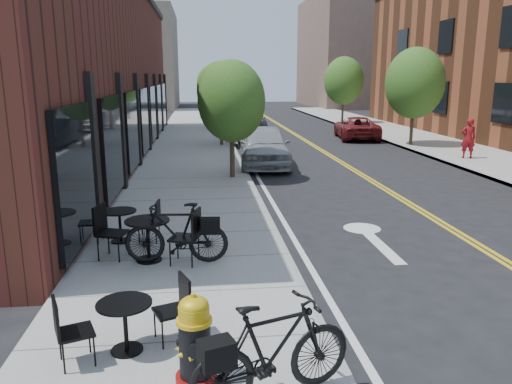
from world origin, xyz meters
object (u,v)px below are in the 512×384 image
fire_hydrant (195,340)px  parked_car_far (356,128)px  bicycle_right (273,351)px  parked_car_b (250,130)px  pedestrian (468,138)px  bicycle_left (176,233)px  parked_car_c (237,116)px  bistro_set_b (120,221)px  bistro_set_c (148,234)px  bistro_set_a (125,319)px  parked_car_a (264,146)px

fire_hydrant → parked_car_far: 23.41m
bicycle_right → parked_car_b: bearing=-24.9°
fire_hydrant → pedestrian: pedestrian is taller
bicycle_left → parked_car_c: bearing=178.1°
parked_car_c → pedestrian: (8.31, -14.60, 0.14)m
bistro_set_b → bistro_set_c: size_ratio=0.84×
bistro_set_a → parked_car_b: parked_car_b is taller
fire_hydrant → bistro_set_c: fire_hydrant is taller
bicycle_left → parked_car_c: 25.26m
parked_car_c → bicycle_left: bearing=-100.7°
parked_car_b → parked_car_far: (5.99, 1.21, -0.09)m
parked_car_c → bicycle_right: bearing=-97.5°
parked_car_far → parked_car_a: bearing=59.5°
bicycle_left → fire_hydrant: bearing=10.4°
bistro_set_a → parked_car_a: size_ratio=0.34×
bistro_set_c → parked_car_b: bearing=95.2°
bicycle_left → parked_car_a: 10.70m
bistro_set_c → pedestrian: 15.68m
bicycle_left → parked_car_a: size_ratio=0.40×
parked_car_b → parked_car_far: 6.11m
bistro_set_b → parked_car_b: 16.16m
bicycle_left → parked_car_a: parked_car_a is taller
parked_car_c → bistro_set_a: bearing=-101.0°
bistro_set_c → parked_car_b: 17.12m
bicycle_left → bistro_set_c: 0.54m
bistro_set_c → parked_car_far: 20.33m
parked_car_b → parked_car_far: size_ratio=0.96×
bicycle_left → pedestrian: (11.28, 10.49, 0.26)m
parked_car_a → parked_car_b: size_ratio=1.09×
pedestrian → bicycle_left: bearing=54.0°
pedestrian → parked_car_far: bearing=-62.5°
bistro_set_c → bicycle_right: bearing=-51.3°
bicycle_left → parked_car_c: (2.97, 25.09, 0.11)m
parked_car_c → pedestrian: size_ratio=3.36×
bistro_set_c → parked_car_b: size_ratio=0.45×
bistro_set_c → parked_car_far: size_ratio=0.43×
bistro_set_b → pedestrian: (12.47, 9.18, 0.38)m
bistro_set_a → bistro_set_c: bearing=69.4°
fire_hydrant → parked_car_c: 28.84m
bicycle_left → pedestrian: bearing=137.8°
bistro_set_a → parked_car_c: parked_car_c is taller
parked_car_c → parked_car_far: (6.06, -6.98, -0.18)m
bistro_set_a → parked_car_a: parked_car_a is taller
bicycle_right → parked_car_c: bearing=-23.3°
bistro_set_a → parked_car_far: size_ratio=0.36×
fire_hydrant → bicycle_left: size_ratio=0.56×
bicycle_left → pedestrian: size_ratio=1.14×
bistro_set_b → bistro_set_c: bearing=-54.0°
bistro_set_c → parked_car_c: parked_car_c is taller
bistro_set_a → fire_hydrant: bearing=-60.7°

